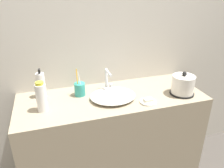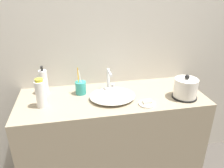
{
  "view_description": "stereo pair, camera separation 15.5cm",
  "coord_description": "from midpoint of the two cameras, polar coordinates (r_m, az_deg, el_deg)",
  "views": [
    {
      "loc": [
        -0.42,
        -1.09,
        1.57
      ],
      "look_at": [
        -0.0,
        0.26,
        0.93
      ],
      "focal_mm": 35.0,
      "sensor_mm": 36.0,
      "label": 1
    },
    {
      "loc": [
        -0.27,
        -1.13,
        1.57
      ],
      "look_at": [
        -0.0,
        0.26,
        0.93
      ],
      "focal_mm": 35.0,
      "sensor_mm": 36.0,
      "label": 2
    }
  ],
  "objects": [
    {
      "name": "wall_back",
      "position": [
        1.7,
        0.91,
        15.4
      ],
      "size": [
        6.0,
        0.04,
        2.6
      ],
      "color": "beige",
      "rests_on": "ground_plane"
    },
    {
      "name": "vanity_counter",
      "position": [
        1.82,
        2.57,
        -14.91
      ],
      "size": [
        1.35,
        0.51,
        0.83
      ],
      "color": "gray",
      "rests_on": "ground_plane"
    },
    {
      "name": "sink_basin",
      "position": [
        1.55,
        2.96,
        -3.14
      ],
      "size": [
        0.33,
        0.28,
        0.05
      ],
      "color": "white",
      "rests_on": "vanity_counter"
    },
    {
      "name": "faucet",
      "position": [
        1.65,
        1.98,
        1.4
      ],
      "size": [
        0.06,
        0.14,
        0.17
      ],
      "color": "silver",
      "rests_on": "vanity_counter"
    },
    {
      "name": "electric_kettle",
      "position": [
        1.66,
        21.19,
        -1.29
      ],
      "size": [
        0.18,
        0.18,
        0.18
      ],
      "color": "black",
      "rests_on": "vanity_counter"
    },
    {
      "name": "toothbrush_cup",
      "position": [
        1.62,
        -5.48,
        -1.0
      ],
      "size": [
        0.08,
        0.08,
        0.2
      ],
      "color": "teal",
      "rests_on": "vanity_counter"
    },
    {
      "name": "lotion_bottle",
      "position": [
        1.65,
        -14.86,
        0.44
      ],
      "size": [
        0.06,
        0.06,
        0.22
      ],
      "color": "white",
      "rests_on": "vanity_counter"
    },
    {
      "name": "shampoo_bottle",
      "position": [
        1.47,
        -15.28,
        -2.49
      ],
      "size": [
        0.07,
        0.07,
        0.2
      ],
      "color": "white",
      "rests_on": "vanity_counter"
    },
    {
      "name": "soap_dish",
      "position": [
        1.51,
        12.09,
        -5.02
      ],
      "size": [
        0.11,
        0.11,
        0.03
      ],
      "color": "white",
      "rests_on": "vanity_counter"
    }
  ]
}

